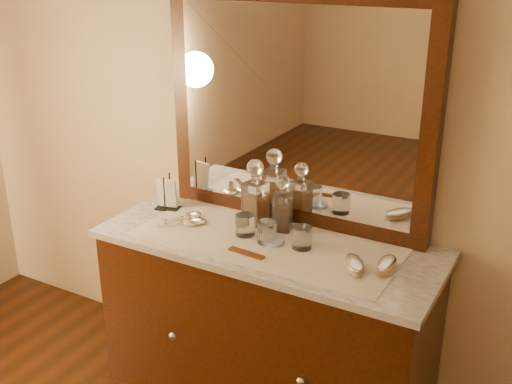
% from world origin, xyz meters
% --- Properties ---
extents(dresser_cabinet, '(1.40, 0.55, 0.82)m').
position_xyz_m(dresser_cabinet, '(0.00, 1.96, 0.41)').
color(dresser_cabinet, black).
rests_on(dresser_cabinet, floor).
extents(knob_left, '(0.04, 0.04, 0.04)m').
position_xyz_m(knob_left, '(-0.30, 1.67, 0.45)').
color(knob_left, silver).
rests_on(knob_left, dresser_cabinet).
extents(knob_right, '(0.04, 0.04, 0.04)m').
position_xyz_m(knob_right, '(0.30, 1.67, 0.45)').
color(knob_right, silver).
rests_on(knob_right, dresser_cabinet).
extents(marble_top, '(1.44, 0.59, 0.03)m').
position_xyz_m(marble_top, '(0.00, 1.96, 0.83)').
color(marble_top, white).
rests_on(marble_top, dresser_cabinet).
extents(mirror_frame, '(1.20, 0.08, 1.00)m').
position_xyz_m(mirror_frame, '(0.00, 2.20, 1.35)').
color(mirror_frame, black).
rests_on(mirror_frame, marble_top).
extents(mirror_glass, '(1.06, 0.01, 0.86)m').
position_xyz_m(mirror_glass, '(0.00, 2.17, 1.35)').
color(mirror_glass, white).
rests_on(mirror_glass, marble_top).
extents(lace_runner, '(1.10, 0.45, 0.00)m').
position_xyz_m(lace_runner, '(0.00, 1.94, 0.85)').
color(lace_runner, beige).
rests_on(lace_runner, marble_top).
extents(pin_dish, '(0.09, 0.09, 0.02)m').
position_xyz_m(pin_dish, '(0.04, 1.94, 0.86)').
color(pin_dish, white).
rests_on(pin_dish, lace_runner).
extents(comb, '(0.16, 0.04, 0.01)m').
position_xyz_m(comb, '(-0.01, 1.80, 0.86)').
color(comb, brown).
rests_on(comb, lace_runner).
extents(napkin_rack, '(0.12, 0.09, 0.17)m').
position_xyz_m(napkin_rack, '(-0.56, 2.02, 0.92)').
color(napkin_rack, black).
rests_on(napkin_rack, marble_top).
extents(decanter_left, '(0.10, 0.10, 0.29)m').
position_xyz_m(decanter_left, '(-0.13, 2.07, 0.97)').
color(decanter_left, '#935415').
rests_on(decanter_left, lace_runner).
extents(decanter_right, '(0.09, 0.09, 0.25)m').
position_xyz_m(decanter_right, '(0.01, 2.07, 0.95)').
color(decanter_right, '#935415').
rests_on(decanter_right, lace_runner).
extents(brush_near, '(0.13, 0.16, 0.04)m').
position_xyz_m(brush_near, '(0.41, 1.88, 0.87)').
color(brush_near, '#9F8461').
rests_on(brush_near, lace_runner).
extents(brush_far, '(0.07, 0.15, 0.04)m').
position_xyz_m(brush_far, '(0.51, 1.94, 0.87)').
color(brush_far, '#9F8461').
rests_on(brush_far, lace_runner).
extents(hand_mirror_outer, '(0.13, 0.18, 0.02)m').
position_xyz_m(hand_mirror_outer, '(-0.42, 1.98, 0.86)').
color(hand_mirror_outer, silver).
rests_on(hand_mirror_outer, lace_runner).
extents(hand_mirror_inner, '(0.19, 0.18, 0.02)m').
position_xyz_m(hand_mirror_inner, '(-0.37, 1.92, 0.86)').
color(hand_mirror_inner, silver).
rests_on(hand_mirror_inner, lace_runner).
extents(tumblers, '(0.34, 0.10, 0.09)m').
position_xyz_m(tumblers, '(0.02, 1.94, 0.90)').
color(tumblers, white).
rests_on(tumblers, lace_runner).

